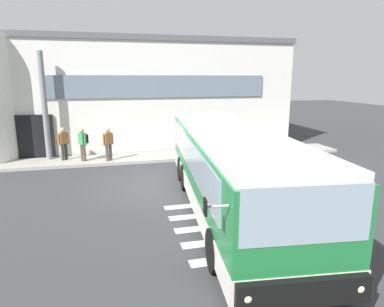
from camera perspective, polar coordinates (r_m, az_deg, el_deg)
ground_plane at (r=13.82m, az=-5.49°, el=-5.51°), size 80.00×90.00×0.02m
bay_paint_stripes at (r=10.53m, az=9.15°, el=-11.52°), size 4.40×3.96×0.01m
terminal_building at (r=24.61m, az=-11.33°, el=10.05°), size 19.99×13.80×6.54m
boarding_curb at (r=18.38m, az=-7.74°, el=-0.68°), size 22.19×2.00×0.15m
entry_support_column at (r=18.70m, az=-23.53°, el=7.24°), size 0.28×0.28×5.41m
bus_main_foreground at (r=11.08m, az=6.26°, el=-2.86°), size 4.13×11.16×2.70m
passenger_near_column at (r=18.42m, az=-20.79°, el=1.82°), size 0.49×0.41×1.68m
passenger_by_doorway at (r=17.87m, az=-17.85°, el=1.83°), size 0.50×0.52×1.68m
passenger_at_curb_edge at (r=17.58m, az=-13.90°, el=1.79°), size 0.52×0.38×1.68m
safety_bollard_yellow at (r=17.76m, az=2.84°, el=0.19°), size 0.18×0.18×0.90m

